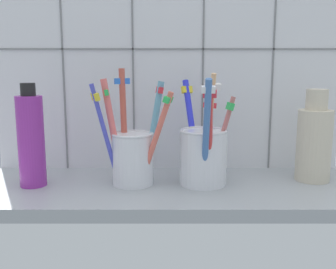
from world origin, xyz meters
TOP-DOWN VIEW (x-y plane):
  - counter_slab at (0.00, 0.00)cm, footprint 64.00×22.00cm
  - tile_wall_back at (0.00, 12.00)cm, footprint 64.00×2.20cm
  - toothbrush_cup_left at (-5.80, 0.85)cm, footprint 13.22×7.44cm
  - toothbrush_cup_right at (5.81, 0.74)cm, footprint 9.09×15.28cm
  - ceramic_vase at (24.69, 3.09)cm, footprint 5.74×5.74cm
  - soap_bottle at (-22.02, -0.03)cm, footprint 4.24×4.24cm

SIDE VIEW (x-z plane):
  - counter_slab at x=0.00cm, z-range 0.00..2.00cm
  - toothbrush_cup_left at x=-5.80cm, z-range -2.18..16.75cm
  - toothbrush_cup_right at x=5.81cm, z-range -1.84..16.47cm
  - ceramic_vase at x=24.69cm, z-range 1.04..16.57cm
  - soap_bottle at x=-22.02cm, z-range 1.33..18.00cm
  - tile_wall_back at x=0.00cm, z-range 0.00..45.00cm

